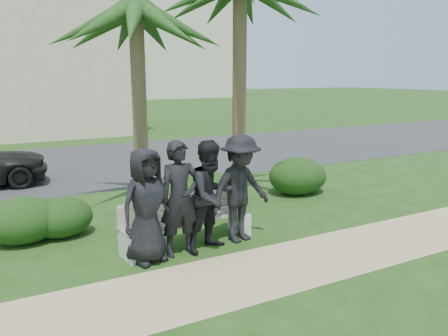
{
  "coord_description": "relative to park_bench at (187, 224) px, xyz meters",
  "views": [
    {
      "loc": [
        -3.78,
        -6.93,
        2.89
      ],
      "look_at": [
        0.46,
        1.0,
        0.99
      ],
      "focal_mm": 35.0,
      "sensor_mm": 36.0,
      "label": 1
    }
  ],
  "objects": [
    {
      "name": "stucco_bldg_right",
      "position": [
        -0.06,
        18.26,
        3.29
      ],
      "size": [
        8.4,
        8.4,
        7.3
      ],
      "color": "#C2B391",
      "rests_on": "ground"
    },
    {
      "name": "hedge_e",
      "position": [
        3.77,
        1.83,
        0.11
      ],
      "size": [
        1.47,
        1.21,
        0.96
      ],
      "primitive_type": "ellipsoid",
      "color": "black",
      "rests_on": "ground"
    },
    {
      "name": "palm_left",
      "position": [
        0.08,
        2.74,
        3.82
      ],
      "size": [
        3.0,
        3.0,
        5.15
      ],
      "color": "brown",
      "rests_on": "ground"
    },
    {
      "name": "asphalt_street",
      "position": [
        0.94,
        8.26,
        -0.37
      ],
      "size": [
        160.0,
        8.0,
        0.01
      ],
      "primitive_type": "cube",
      "color": "#2D2D30",
      "rests_on": "ground"
    },
    {
      "name": "hedge_f",
      "position": [
        3.9,
        1.83,
        0.07
      ],
      "size": [
        1.35,
        1.11,
        0.88
      ],
      "primitive_type": "ellipsoid",
      "color": "black",
      "rests_on": "ground"
    },
    {
      "name": "hedge_a",
      "position": [
        -2.52,
        1.49,
        0.05
      ],
      "size": [
        1.29,
        1.07,
        0.84
      ],
      "primitive_type": "ellipsoid",
      "color": "black",
      "rests_on": "ground"
    },
    {
      "name": "park_bench",
      "position": [
        0.0,
        0.0,
        0.0
      ],
      "size": [
        2.39,
        0.75,
        0.82
      ],
      "rotation": [
        0.0,
        0.0,
        0.09
      ],
      "color": "gray",
      "rests_on": "ground"
    },
    {
      "name": "hedge_c",
      "position": [
        0.59,
        1.55,
        0.03
      ],
      "size": [
        1.23,
        1.01,
        0.8
      ],
      "primitive_type": "ellipsoid",
      "color": "black",
      "rests_on": "ground"
    },
    {
      "name": "man_d",
      "position": [
        0.91,
        -0.27,
        0.59
      ],
      "size": [
        1.34,
        0.92,
        1.91
      ],
      "primitive_type": "imported",
      "rotation": [
        0.0,
        0.0,
        0.18
      ],
      "color": "black",
      "rests_on": "ground"
    },
    {
      "name": "man_b",
      "position": [
        -0.26,
        -0.34,
        0.58
      ],
      "size": [
        0.7,
        0.46,
        1.9
      ],
      "primitive_type": "imported",
      "rotation": [
        0.0,
        0.0,
        0.01
      ],
      "color": "black",
      "rests_on": "ground"
    },
    {
      "name": "hedge_b",
      "position": [
        -1.88,
        1.48,
        0.01
      ],
      "size": [
        1.15,
        0.95,
        0.75
      ],
      "primitive_type": "ellipsoid",
      "color": "black",
      "rests_on": "ground"
    },
    {
      "name": "footpath",
      "position": [
        0.94,
        -1.54,
        -0.37
      ],
      "size": [
        30.0,
        1.6,
        0.01
      ],
      "primitive_type": "cube",
      "color": "tan",
      "rests_on": "ground"
    },
    {
      "name": "hedge_d",
      "position": [
        1.05,
        1.46,
        0.1
      ],
      "size": [
        1.45,
        1.2,
        0.94
      ],
      "primitive_type": "ellipsoid",
      "color": "black",
      "rests_on": "ground"
    },
    {
      "name": "man_a",
      "position": [
        -0.83,
        -0.35,
        0.55
      ],
      "size": [
        1.02,
        0.8,
        1.83
      ],
      "primitive_type": "imported",
      "rotation": [
        0.0,
        0.0,
        0.27
      ],
      "color": "black",
      "rests_on": "ground"
    },
    {
      "name": "ground",
      "position": [
        0.94,
        0.26,
        -0.37
      ],
      "size": [
        160.0,
        160.0,
        0.0
      ],
      "primitive_type": "plane",
      "color": "#1D4012",
      "rests_on": "ground"
    },
    {
      "name": "man_c",
      "position": [
        0.29,
        -0.37,
        0.57
      ],
      "size": [
        1.08,
        0.94,
        1.87
      ],
      "primitive_type": "imported",
      "rotation": [
        0.0,
        0.0,
        0.3
      ],
      "color": "black",
      "rests_on": "ground"
    }
  ]
}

